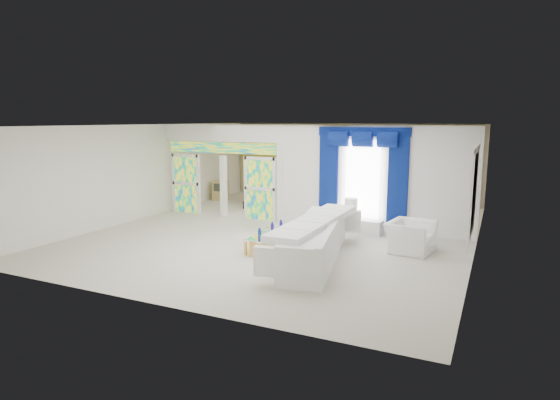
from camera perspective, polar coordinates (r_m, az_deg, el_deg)
The scene contains 22 objects.
floor at distance 13.63m, azimuth 1.00°, elevation -3.70°, with size 12.00×12.00×0.00m, color #B7AF9E.
dividing_wall at distance 13.60m, azimuth 11.06°, elevation 2.52°, with size 5.70×0.18×3.00m, color white.
dividing_header at distance 15.49m, azimuth -7.19°, elevation 8.04°, with size 4.30×0.18×0.55m, color white.
stained_panel_left at distance 16.43m, azimuth -11.28°, elevation 1.98°, with size 0.95×0.04×2.00m, color #994C3F.
stained_panel_right at distance 14.93m, azimuth -2.42°, elevation 1.39°, with size 0.95×0.04×2.00m, color #994C3F.
stained_transom at distance 15.51m, azimuth -7.16°, elevation 6.28°, with size 4.00×0.05×0.35m, color #994C3F.
window_pane at distance 13.57m, azimuth 9.93°, elevation 2.33°, with size 1.00×0.02×2.30m, color white.
blue_drape_left at distance 13.84m, azimuth 5.90°, elevation 2.36°, with size 0.55×0.10×2.80m, color #040341.
blue_drape_right at distance 13.33m, azimuth 14.04°, elevation 1.83°, with size 0.55×0.10×2.80m, color #040341.
blue_pelmet at distance 13.44m, azimuth 10.07°, elevation 8.12°, with size 2.60×0.12×0.25m, color #040341.
wall_mirror at distance 11.23m, azimuth 22.45°, elevation 0.72°, with size 0.04×2.70×1.90m, color white.
gold_curtains at distance 18.87m, azimuth 8.37°, elevation 4.58°, with size 9.70×0.12×2.90m, color gold.
white_sofa at distance 10.87m, azimuth 4.40°, elevation -4.99°, with size 0.92×4.30×0.82m, color white.
coffee_table at distance 11.71m, azimuth -1.30°, elevation -5.03°, with size 0.54×1.63×0.36m, color gold.
console_table at distance 13.45m, azimuth 9.75°, elevation -3.15°, with size 1.20×0.38×0.40m, color white.
table_lamp at distance 13.43m, azimuth 8.57°, elevation -1.00°, with size 0.36×0.36×0.58m, color silver.
armchair at distance 11.84m, azimuth 15.48°, elevation -4.28°, with size 1.14×0.99×0.74m, color white.
grand_piano at distance 18.24m, azimuth -0.62°, elevation 1.18°, with size 1.36×1.78×0.90m, color black.
piano_bench at distance 16.88m, azimuth -2.97°, elevation -0.59°, with size 0.84×0.33×0.28m, color black.
tv_console at distance 18.79m, azimuth -7.20°, elevation 1.17°, with size 0.54×0.49×0.78m, color #A48552.
chandelier at distance 17.32m, azimuth -1.36°, elevation 8.03°, with size 0.60×0.60×0.60m, color gold.
decanters at distance 11.57m, azimuth -1.19°, elevation -3.78°, with size 0.15×1.32×0.25m.
Camera 1 is at (5.40, -12.10, 3.17)m, focal length 30.28 mm.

